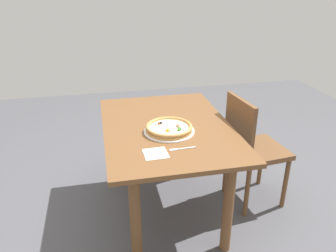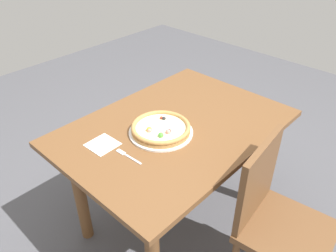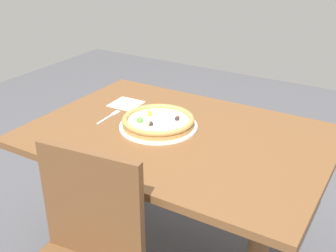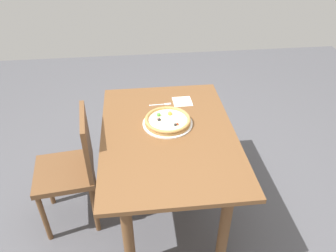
# 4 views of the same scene
# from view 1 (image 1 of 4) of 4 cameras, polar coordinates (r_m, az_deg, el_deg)

# --- Properties ---
(ground_plane) EXTENTS (6.00, 6.00, 0.00)m
(ground_plane) POSITION_cam_1_polar(r_m,az_deg,el_deg) (2.74, -0.16, -14.04)
(ground_plane) COLOR #4C4C51
(dining_table) EXTENTS (1.25, 0.89, 0.73)m
(dining_table) POSITION_cam_1_polar(r_m,az_deg,el_deg) (2.40, -0.17, -2.56)
(dining_table) COLOR brown
(dining_table) RESTS_ON ground
(chair_near) EXTENTS (0.44, 0.44, 0.90)m
(chair_near) POSITION_cam_1_polar(r_m,az_deg,el_deg) (2.65, 13.94, -3.40)
(chair_near) COLOR brown
(chair_near) RESTS_ON ground
(plate) EXTENTS (0.34, 0.34, 0.01)m
(plate) POSITION_cam_1_polar(r_m,az_deg,el_deg) (2.26, 0.18, -0.89)
(plate) COLOR white
(plate) RESTS_ON dining_table
(pizza) EXTENTS (0.31, 0.31, 0.05)m
(pizza) POSITION_cam_1_polar(r_m,az_deg,el_deg) (2.25, 0.20, -0.31)
(pizza) COLOR #B78447
(pizza) RESTS_ON plate
(fork) EXTENTS (0.02, 0.17, 0.00)m
(fork) POSITION_cam_1_polar(r_m,az_deg,el_deg) (2.04, 2.11, -3.91)
(fork) COLOR silver
(fork) RESTS_ON dining_table
(napkin) EXTENTS (0.14, 0.14, 0.00)m
(napkin) POSITION_cam_1_polar(r_m,az_deg,el_deg) (1.99, -2.12, -4.71)
(napkin) COLOR white
(napkin) RESTS_ON dining_table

